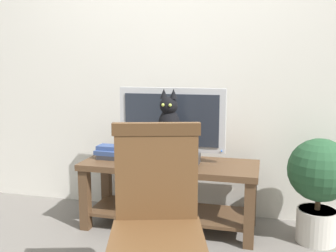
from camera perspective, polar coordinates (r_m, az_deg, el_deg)
The scene contains 8 objects.
back_wall at distance 3.20m, azimuth 0.94°, elevation 12.34°, with size 7.00×0.12×2.80m, color silver.
tv_stand at distance 2.91m, azimuth 0.25°, elevation -8.37°, with size 1.29×0.49×0.50m.
tv at distance 2.87m, azimuth 0.56°, elevation 0.41°, with size 0.80×0.20×0.55m.
media_box at distance 2.78m, azimuth 0.32°, elevation -5.06°, with size 0.40×0.29×0.08m.
cat at distance 2.72m, azimuth 0.26°, elevation -0.63°, with size 0.19×0.32×0.48m.
wooden_chair at distance 1.84m, azimuth -1.67°, elevation -12.63°, with size 0.53×0.53×0.95m.
book_stack at distance 3.02m, azimuth -8.36°, elevation -3.82°, with size 0.23×0.18×0.10m.
potted_plant at distance 2.84m, azimuth 21.46°, elevation -7.51°, with size 0.43×0.43×0.73m.
Camera 1 is at (0.74, -2.16, 1.22)m, focal length 41.20 mm.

